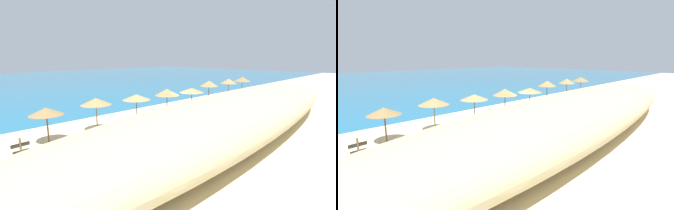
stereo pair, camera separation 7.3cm
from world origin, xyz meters
TOP-DOWN VIEW (x-y plane):
  - ground_plane at (0.00, 0.00)m, footprint 160.00×160.00m
  - sea_water at (0.00, 43.48)m, footprint 160.00×76.21m
  - dune_ridge at (-3.13, -7.36)m, footprint 38.63×8.83m
  - beach_umbrella_0 at (-12.67, 1.00)m, footprint 2.15×2.15m
  - beach_umbrella_1 at (-9.02, 1.07)m, footprint 2.29×2.29m
  - beach_umbrella_2 at (-5.52, 0.57)m, footprint 2.34×2.34m
  - beach_umbrella_3 at (-1.63, 0.76)m, footprint 2.33×2.33m
  - beach_umbrella_4 at (2.08, 0.71)m, footprint 2.61×2.61m
  - beach_umbrella_5 at (5.67, 0.99)m, footprint 2.13×2.13m
  - beach_umbrella_6 at (9.37, 0.59)m, footprint 2.04×2.04m
  - beach_umbrella_7 at (13.09, 0.65)m, footprint 2.29×2.29m
  - lounge_chair_0 at (12.61, -0.24)m, footprint 1.73×1.27m
  - lounge_chair_1 at (9.26, -0.20)m, footprint 1.36×0.64m
  - lounge_chair_2 at (1.59, -0.45)m, footprint 1.58×0.96m
  - lounge_chair_3 at (-4.49, -0.28)m, footprint 1.69×1.10m
  - lounge_chair_4 at (6.62, 0.45)m, footprint 1.67×1.41m
  - wooden_signpost at (-15.32, -2.83)m, footprint 0.84×0.11m
  - beach_ball at (-1.57, -1.54)m, footprint 0.26×0.26m

SIDE VIEW (x-z plane):
  - ground_plane at x=0.00m, z-range 0.00..0.00m
  - sea_water at x=0.00m, z-range 0.00..0.01m
  - beach_ball at x=-1.57m, z-range 0.00..0.26m
  - lounge_chair_0 at x=12.61m, z-range -0.10..0.92m
  - lounge_chair_2 at x=1.59m, z-range -0.10..0.99m
  - lounge_chair_4 at x=6.62m, z-range -0.07..1.01m
  - lounge_chair_1 at x=9.26m, z-range -0.07..1.01m
  - lounge_chair_3 at x=-4.49m, z-range -0.11..1.14m
  - wooden_signpost at x=-15.32m, z-range 0.18..2.05m
  - dune_ridge at x=-3.13m, z-range 0.00..3.14m
  - beach_umbrella_4 at x=2.08m, z-range 0.93..3.29m
  - beach_umbrella_0 at x=-12.67m, z-range 0.94..3.33m
  - beach_umbrella_2 at x=-5.52m, z-range 1.02..3.53m
  - beach_umbrella_3 at x=-1.63m, z-range 0.98..3.57m
  - beach_umbrella_1 at x=-9.02m, z-range 1.02..3.58m
  - beach_umbrella_5 at x=5.67m, z-range 1.09..3.94m
  - beach_umbrella_7 at x=13.09m, z-range 1.13..3.99m
  - beach_umbrella_6 at x=9.37m, z-range 1.12..4.02m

